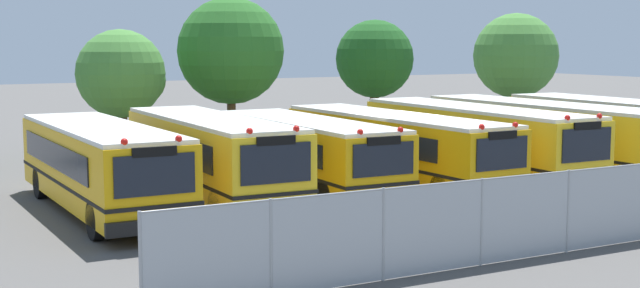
% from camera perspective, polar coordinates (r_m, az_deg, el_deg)
% --- Properties ---
extents(ground_plane, '(160.00, 160.00, 0.00)m').
position_cam_1_polar(ground_plane, '(30.77, 4.84, -2.65)').
color(ground_plane, '#514F4C').
extents(school_bus_0, '(2.60, 10.18, 2.70)m').
position_cam_1_polar(school_bus_0, '(26.36, -14.12, -1.29)').
color(school_bus_0, '#EAA80C').
rests_on(school_bus_0, ground_plane).
extents(school_bus_1, '(2.77, 10.28, 2.79)m').
position_cam_1_polar(school_bus_1, '(27.42, -7.17, -0.74)').
color(school_bus_1, yellow).
rests_on(school_bus_1, ground_plane).
extents(school_bus_2, '(2.66, 9.80, 2.57)m').
position_cam_1_polar(school_bus_2, '(28.88, -0.85, -0.53)').
color(school_bus_2, '#EAA80C').
rests_on(school_bus_2, ground_plane).
extents(school_bus_3, '(2.71, 11.25, 2.61)m').
position_cam_1_polar(school_bus_3, '(30.53, 4.85, -0.11)').
color(school_bus_3, '#EAA80C').
rests_on(school_bus_3, ground_plane).
extents(school_bus_4, '(2.69, 11.46, 2.76)m').
position_cam_1_polar(school_bus_4, '(32.41, 10.01, 0.34)').
color(school_bus_4, yellow).
rests_on(school_bus_4, ground_plane).
extents(school_bus_5, '(2.67, 11.62, 2.79)m').
position_cam_1_polar(school_bus_5, '(34.56, 14.36, 0.65)').
color(school_bus_5, yellow).
rests_on(school_bus_5, ground_plane).
extents(school_bus_6, '(2.85, 9.87, 2.79)m').
position_cam_1_polar(school_bus_6, '(37.12, 18.44, 0.92)').
color(school_bus_6, yellow).
rests_on(school_bus_6, ground_plane).
extents(tree_1, '(3.72, 3.72, 5.50)m').
position_cam_1_polar(tree_1, '(37.60, -12.68, 4.41)').
color(tree_1, '#4C3823').
rests_on(tree_1, ground_plane).
extents(tree_2, '(4.80, 4.80, 6.96)m').
position_cam_1_polar(tree_2, '(39.56, -5.95, 6.07)').
color(tree_2, '#4C3823').
rests_on(tree_2, ground_plane).
extents(tree_3, '(3.88, 3.88, 6.05)m').
position_cam_1_polar(tree_3, '(43.81, 3.71, 5.62)').
color(tree_3, '#4C3823').
rests_on(tree_3, ground_plane).
extents(tree_4, '(4.58, 4.58, 6.49)m').
position_cam_1_polar(tree_4, '(48.63, 12.73, 5.67)').
color(tree_4, '#4C3823').
rests_on(tree_4, ground_plane).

